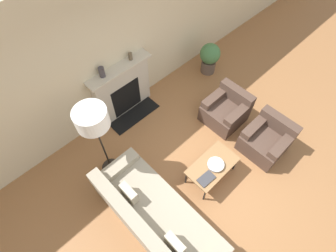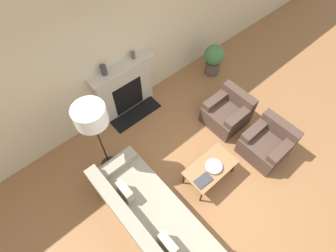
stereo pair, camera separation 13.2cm
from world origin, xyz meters
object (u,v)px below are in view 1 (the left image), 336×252
(couch, at_px, (156,218))
(armchair_near, at_px, (267,139))
(bowl, at_px, (216,164))
(coffee_table, at_px, (212,166))
(potted_plant, at_px, (210,57))
(fireplace, at_px, (123,90))
(floor_lamp, at_px, (93,122))
(mantel_vase_center_left, at_px, (130,56))
(mantel_vase_left, at_px, (102,72))
(book, at_px, (206,179))
(armchair_far, at_px, (226,110))

(couch, relative_size, armchair_near, 2.91)
(bowl, bearing_deg, armchair_near, -13.80)
(coffee_table, height_order, bowl, bowl)
(coffee_table, bearing_deg, potted_plant, 42.01)
(fireplace, distance_m, floor_lamp, 1.69)
(mantel_vase_center_left, bearing_deg, mantel_vase_left, 180.00)
(bowl, height_order, book, bowl)
(armchair_near, height_order, potted_plant, potted_plant)
(floor_lamp, bearing_deg, book, -57.82)
(couch, xyz_separation_m, floor_lamp, (0.08, 1.35, 1.20))
(book, bearing_deg, floor_lamp, 125.83)
(armchair_far, height_order, bowl, armchair_far)
(book, distance_m, floor_lamp, 2.06)
(armchair_near, distance_m, book, 1.52)
(couch, distance_m, mantel_vase_left, 2.63)
(couch, height_order, mantel_vase_center_left, mantel_vase_center_left)
(fireplace, height_order, bowl, fireplace)
(fireplace, height_order, coffee_table, fireplace)
(armchair_far, height_order, potted_plant, potted_plant)
(couch, height_order, armchair_near, couch)
(book, relative_size, floor_lamp, 0.18)
(coffee_table, xyz_separation_m, mantel_vase_left, (-0.44, 2.33, 0.91))
(book, relative_size, mantel_vase_left, 1.56)
(potted_plant, bearing_deg, mantel_vase_left, 169.40)
(fireplace, height_order, mantel_vase_left, mantel_vase_left)
(armchair_near, bearing_deg, potted_plant, 158.90)
(potted_plant, bearing_deg, armchair_far, -125.07)
(armchair_far, bearing_deg, armchair_near, -0.00)
(couch, relative_size, mantel_vase_center_left, 15.88)
(mantel_vase_left, bearing_deg, bowl, -78.66)
(coffee_table, relative_size, floor_lamp, 0.54)
(couch, distance_m, mantel_vase_center_left, 2.90)
(fireplace, xyz_separation_m, book, (-0.17, -2.41, -0.15))
(bowl, distance_m, mantel_vase_left, 2.55)
(armchair_near, height_order, mantel_vase_center_left, mantel_vase_center_left)
(coffee_table, relative_size, mantel_vase_center_left, 6.45)
(fireplace, xyz_separation_m, mantel_vase_left, (-0.34, 0.01, 0.71))
(floor_lamp, bearing_deg, armchair_near, -35.43)
(armchair_near, relative_size, floor_lamp, 0.46)
(fireplace, distance_m, potted_plant, 2.22)
(book, bearing_deg, mantel_vase_center_left, 82.59)
(coffee_table, distance_m, bowl, 0.08)
(mantel_vase_left, bearing_deg, coffee_table, -79.21)
(armchair_far, xyz_separation_m, book, (-1.50, -0.75, 0.15))
(armchair_near, relative_size, mantel_vase_center_left, 5.45)
(fireplace, xyz_separation_m, armchair_near, (1.33, -2.64, -0.31))
(couch, height_order, mantel_vase_left, mantel_vase_left)
(potted_plant, bearing_deg, mantel_vase_center_left, 165.88)
(coffee_table, xyz_separation_m, bowl, (0.03, -0.04, 0.07))
(book, height_order, mantel_vase_center_left, mantel_vase_center_left)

